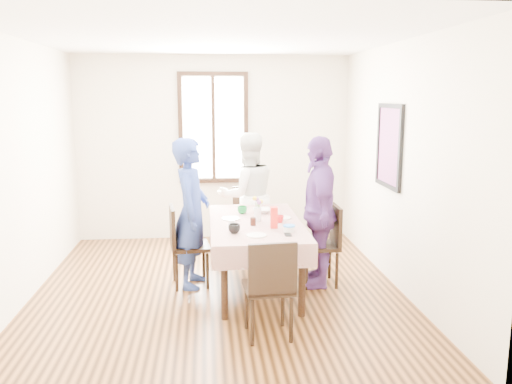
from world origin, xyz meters
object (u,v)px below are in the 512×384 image
Objects in this scene: dining_table at (256,255)px; chair_far at (247,223)px; chair_right at (319,245)px; person_left at (191,213)px; person_far at (247,196)px; person_right at (318,212)px; chair_left at (190,246)px; chair_near at (268,287)px.

chair_far is (0.00, 1.19, 0.08)m from dining_table.
person_left is at bearing 85.76° from chair_right.
person_far is at bearing 33.11° from chair_right.
chair_left is at bearing -88.63° from person_right.
person_far reaches higher than chair_far.
person_right is (1.41, -0.11, 0.01)m from person_left.
dining_table is 0.86m from person_left.
person_right reaches higher than chair_near.
person_far reaches higher than dining_table.
person_left is at bearing -88.69° from person_right.
chair_left is at bearing 167.37° from dining_table.
chair_near is at bearing 99.48° from chair_far.
person_right reaches higher than person_left.
chair_far is at bearing 85.97° from chair_near.
chair_right is 0.39m from person_right.
person_right reaches higher than chair_right.
chair_left is at bearing 114.14° from chair_near.
chair_far is (0.72, 1.03, 0.00)m from chair_left.
dining_table is 1.90× the size of chair_far.
chair_far is 2.38m from chair_near.
person_right is at bearing 108.78° from person_far.
dining_table is at bearing 85.97° from chair_near.
person_left is (0.02, 0.00, 0.38)m from chair_left.
person_left is 1.01× the size of person_far.
dining_table is at bearing 94.36° from chair_right.
chair_far is at bearing 90.00° from dining_table.
person_left reaches higher than chair_right.
person_left is at bearing 167.04° from dining_table.
chair_left is at bearing 64.30° from chair_far.
dining_table is 0.73m from chair_right.
dining_table is 1.05× the size of person_far.
chair_far is 0.54× the size of person_right.
chair_right reaches higher than dining_table.
person_far is (0.00, 1.17, 0.45)m from dining_table.
person_left is (-0.70, 0.16, 0.46)m from dining_table.
chair_left is 1.45m from chair_right.
chair_left is 1.00× the size of chair_near.
chair_far is at bearing -26.11° from person_left.
chair_right is at bearing 132.00° from chair_far.
person_left is (-1.43, 0.11, 0.38)m from chair_right.
chair_near is 1.57m from person_left.
chair_far reaches higher than dining_table.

